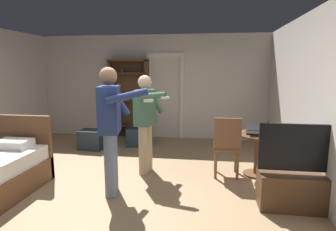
{
  "coord_description": "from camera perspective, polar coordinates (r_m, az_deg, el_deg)",
  "views": [
    {
      "loc": [
        1.43,
        -3.49,
        1.74
      ],
      "look_at": [
        0.84,
        0.5,
        1.06
      ],
      "focal_mm": 29.69,
      "sensor_mm": 36.0,
      "label": 1
    }
  ],
  "objects": [
    {
      "name": "wooden_chair",
      "position": [
        4.57,
        12.0,
        -5.84
      ],
      "size": [
        0.42,
        0.42,
        0.99
      ],
      "color": "brown",
      "rests_on": "ground_plane"
    },
    {
      "name": "doorway_frame",
      "position": [
        6.97,
        -0.58,
        5.3
      ],
      "size": [
        0.93,
        0.08,
        2.13
      ],
      "color": "white",
      "rests_on": "ground_plane"
    },
    {
      "name": "ground_plane",
      "position": [
        4.15,
        -13.1,
        -15.49
      ],
      "size": [
        7.48,
        7.48,
        0.0
      ],
      "primitive_type": "plane",
      "color": "#997A56"
    },
    {
      "name": "wall_back",
      "position": [
        7.11,
        -3.31,
        5.88
      ],
      "size": [
        5.97,
        0.12,
        2.57
      ],
      "primitive_type": "cube",
      "color": "beige",
      "rests_on": "ground_plane"
    },
    {
      "name": "bottle_on_table",
      "position": [
        4.67,
        19.88,
        -2.68
      ],
      "size": [
        0.06,
        0.06,
        0.23
      ],
      "color": "#163A19",
      "rests_on": "side_table"
    },
    {
      "name": "wall_right",
      "position": [
        3.83,
        31.29,
        1.33
      ],
      "size": [
        0.12,
        7.04,
        2.57
      ],
      "primitive_type": "cube",
      "color": "beige",
      "rests_on": "ground_plane"
    },
    {
      "name": "suitcase_small",
      "position": [
        6.41,
        -5.84,
        -4.34
      ],
      "size": [
        0.65,
        0.47,
        0.41
      ],
      "primitive_type": "cube",
      "rotation": [
        0.0,
        0.0,
        0.17
      ],
      "color": "#1E2D38",
      "rests_on": "ground_plane"
    },
    {
      "name": "person_striped_shirt",
      "position": [
        4.62,
        -4.58,
        -0.45
      ],
      "size": [
        0.6,
        0.62,
        1.64
      ],
      "color": "tan",
      "rests_on": "ground_plane"
    },
    {
      "name": "suitcase_dark",
      "position": [
        6.32,
        -15.38,
        -4.79
      ],
      "size": [
        0.52,
        0.4,
        0.43
      ],
      "primitive_type": "cube",
      "rotation": [
        0.0,
        0.0,
        -0.04
      ],
      "color": "#1E2D38",
      "rests_on": "ground_plane"
    },
    {
      "name": "bookshelf",
      "position": [
        7.04,
        -7.89,
        3.94
      ],
      "size": [
        0.98,
        0.32,
        1.96
      ],
      "color": "#4C331E",
      "rests_on": "ground_plane"
    },
    {
      "name": "person_blue_shirt",
      "position": [
        3.85,
        -11.7,
        -1.22
      ],
      "size": [
        0.81,
        0.63,
        1.77
      ],
      "color": "slate",
      "rests_on": "ground_plane"
    },
    {
      "name": "side_table",
      "position": [
        4.8,
        17.83,
        -6.2
      ],
      "size": [
        0.69,
        0.69,
        0.7
      ],
      "color": "brown",
      "rests_on": "ground_plane"
    },
    {
      "name": "laptop",
      "position": [
        4.68,
        17.69,
        -3.08
      ],
      "size": [
        0.34,
        0.34,
        0.16
      ],
      "color": "black",
      "rests_on": "side_table"
    },
    {
      "name": "tv_flatscreen",
      "position": [
        3.92,
        25.16,
        -12.64
      ],
      "size": [
        1.01,
        0.4,
        1.09
      ],
      "color": "#4C331E",
      "rests_on": "ground_plane"
    }
  ]
}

